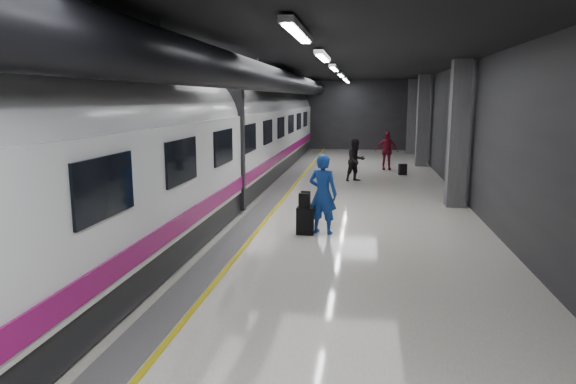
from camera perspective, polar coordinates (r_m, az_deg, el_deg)
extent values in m
plane|color=white|center=(14.90, 1.70, -2.61)|extent=(40.00, 40.00, 0.00)
cube|color=black|center=(14.57, 1.80, 14.91)|extent=(10.00, 40.00, 0.02)
cube|color=#28282B|center=(34.48, 5.67, 8.48)|extent=(10.00, 0.02, 4.50)
cube|color=#28282B|center=(15.94, -16.51, 6.00)|extent=(0.02, 40.00, 4.50)
cube|color=#28282B|center=(14.84, 21.39, 5.42)|extent=(0.02, 40.00, 4.50)
cube|color=slate|center=(15.11, -3.40, -2.42)|extent=(0.65, 39.80, 0.01)
cube|color=yellow|center=(15.04, -1.90, -2.47)|extent=(0.10, 39.80, 0.01)
cylinder|color=black|center=(14.74, -3.37, 12.70)|extent=(0.80, 38.00, 0.80)
cube|color=silver|center=(8.56, 1.09, 17.46)|extent=(0.22, 2.60, 0.10)
cube|color=silver|center=(13.51, 3.90, 14.82)|extent=(0.22, 2.60, 0.10)
cube|color=silver|center=(18.49, 5.17, 13.59)|extent=(0.22, 2.60, 0.10)
cube|color=silver|center=(23.47, 5.90, 12.88)|extent=(0.22, 2.60, 0.10)
cube|color=silver|center=(28.46, 6.37, 12.41)|extent=(0.22, 2.60, 0.10)
cube|color=silver|center=(32.46, 6.64, 12.14)|extent=(0.22, 2.60, 0.10)
cube|color=#515154|center=(16.71, 18.37, 6.08)|extent=(0.55, 0.55, 4.50)
cube|color=#515154|center=(26.60, 14.72, 7.66)|extent=(0.55, 0.55, 4.50)
cube|color=#515154|center=(32.57, 13.59, 8.14)|extent=(0.55, 0.55, 4.50)
cube|color=black|center=(15.54, -10.29, -0.92)|extent=(2.80, 38.00, 0.60)
cube|color=white|center=(15.33, -10.46, 4.22)|extent=(2.90, 38.00, 2.20)
cylinder|color=white|center=(15.26, -10.57, 7.77)|extent=(2.80, 38.00, 2.80)
cube|color=#8E0C5D|center=(15.03, -5.04, 1.15)|extent=(0.04, 38.00, 0.35)
cube|color=black|center=(15.30, -10.49, 5.15)|extent=(3.05, 0.25, 3.80)
cube|color=black|center=(7.40, -19.68, 0.49)|extent=(0.05, 1.60, 0.85)
cube|color=black|center=(10.11, -11.73, 3.37)|extent=(0.05, 1.60, 0.85)
cube|color=black|center=(12.95, -7.18, 4.99)|extent=(0.05, 1.60, 0.85)
cube|color=black|center=(15.85, -4.27, 6.01)|extent=(0.05, 1.60, 0.85)
cube|color=black|center=(18.78, -2.25, 6.70)|extent=(0.05, 1.60, 0.85)
cube|color=black|center=(21.73, -0.78, 7.20)|extent=(0.05, 1.60, 0.85)
cube|color=black|center=(24.70, 0.34, 7.58)|extent=(0.05, 1.60, 0.85)
cube|color=black|center=(27.67, 1.22, 7.87)|extent=(0.05, 1.60, 0.85)
cube|color=black|center=(30.64, 1.93, 8.11)|extent=(0.05, 1.60, 0.85)
imported|color=#1744B3|center=(12.80, 3.89, -0.20)|extent=(0.84, 0.67, 2.00)
cube|color=black|center=(12.78, 1.91, -3.22)|extent=(0.42, 0.27, 0.69)
cube|color=black|center=(12.63, 1.79, -0.95)|extent=(0.29, 0.18, 0.36)
imported|color=black|center=(21.09, 7.54, 3.51)|extent=(1.06, 1.02, 1.72)
imported|color=maroon|center=(24.82, 10.89, 4.53)|extent=(1.09, 0.52, 1.81)
cube|color=black|center=(23.33, 12.62, 2.47)|extent=(0.37, 0.28, 0.49)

